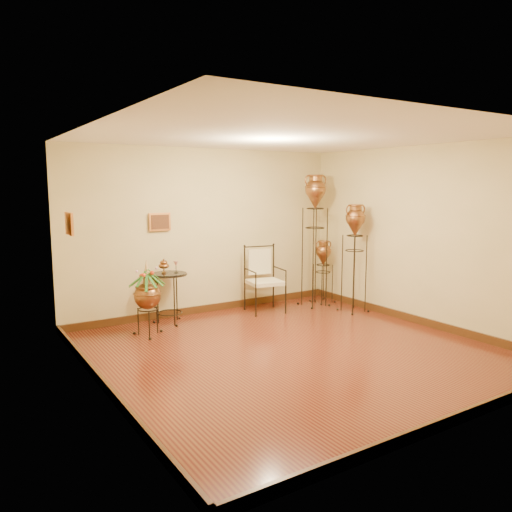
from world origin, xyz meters
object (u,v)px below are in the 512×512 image
amphora_tall (315,239)px  planter_urn (147,293)px  side_table (170,297)px  amphora_mid (354,257)px  armchair (265,279)px

amphora_tall → planter_urn: size_ratio=2.09×
amphora_tall → side_table: (-2.69, 0.31, -0.80)m
amphora_tall → side_table: bearing=173.4°
amphora_mid → armchair: size_ratio=1.66×
armchair → side_table: (-1.67, 0.23, -0.15)m
amphora_mid → side_table: 3.21m
planter_urn → side_table: 0.75m
amphora_mid → side_table: bearing=161.1°
planter_urn → side_table: bearing=41.4°
amphora_tall → side_table: 2.82m
armchair → planter_urn: bearing=-163.9°
planter_urn → amphora_mid: bearing=-8.9°
armchair → side_table: size_ratio=1.12×
planter_urn → side_table: (0.53, 0.47, -0.22)m
planter_urn → side_table: size_ratio=1.13×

